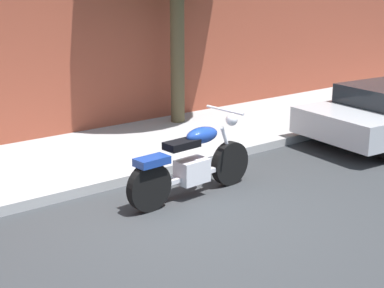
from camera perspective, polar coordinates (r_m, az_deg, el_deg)
The scene contains 3 objects.
ground_plane at distance 7.35m, azimuth -0.73°, elevation -6.80°, with size 60.00×60.00×0.00m, color #303335.
sidewalk at distance 9.42m, azimuth -10.41°, elevation -1.37°, with size 22.77×2.67×0.14m, color #A1A1A1.
motorcycle at distance 7.70m, azimuth -0.03°, elevation -2.04°, with size 2.09×0.70×1.13m.
Camera 1 is at (-4.08, -5.39, 2.87)m, focal length 53.82 mm.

